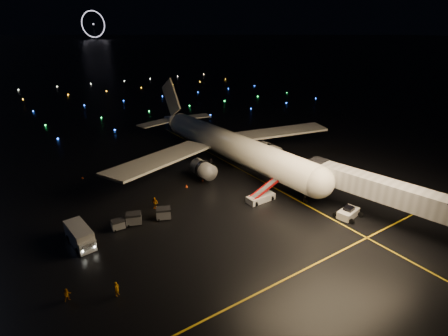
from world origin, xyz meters
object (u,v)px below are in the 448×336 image
(service_truck, at_px, (79,235))
(baggage_cart_2, at_px, (118,225))
(belt_loader, at_px, (261,191))
(airliner, at_px, (222,128))
(pushback_tug, at_px, (348,212))
(crew_a, at_px, (117,289))
(crew_b, at_px, (67,295))
(baggage_cart_0, at_px, (164,214))
(baggage_cart_1, at_px, (134,219))
(crew_c, at_px, (155,203))

(service_truck, bearing_deg, baggage_cart_2, 0.83)
(belt_loader, relative_size, baggage_cart_2, 4.04)
(airliner, distance_m, baggage_cart_2, 31.19)
(service_truck, relative_size, baggage_cart_2, 4.01)
(pushback_tug, height_order, service_truck, service_truck)
(airliner, bearing_deg, crew_a, -142.04)
(crew_b, bearing_deg, crew_a, -27.56)
(baggage_cart_2, bearing_deg, baggage_cart_0, -5.87)
(baggage_cart_1, bearing_deg, service_truck, -154.65)
(crew_c, bearing_deg, crew_a, -75.22)
(crew_b, bearing_deg, baggage_cart_2, 47.90)
(baggage_cart_1, xyz_separation_m, baggage_cart_2, (-2.36, -0.01, -0.17))
(crew_c, bearing_deg, crew_b, -89.10)
(crew_a, bearing_deg, crew_b, 121.07)
(crew_c, bearing_deg, belt_loader, 24.87)
(pushback_tug, xyz_separation_m, crew_c, (-23.42, 18.96, 0.09))
(service_truck, xyz_separation_m, crew_b, (-3.66, -10.26, -0.54))
(service_truck, xyz_separation_m, crew_c, (12.22, 3.43, -0.34))
(airliner, xyz_separation_m, crew_b, (-36.06, -24.84, -6.79))
(pushback_tug, distance_m, baggage_cart_1, 32.27)
(service_truck, distance_m, baggage_cart_1, 7.75)
(crew_a, bearing_deg, pushback_tug, -38.97)
(crew_c, relative_size, baggage_cart_0, 0.92)
(airliner, xyz_separation_m, baggage_cart_0, (-20.38, -14.93, -6.66))
(service_truck, distance_m, baggage_cart_2, 5.42)
(belt_loader, height_order, baggage_cart_0, belt_loader)
(airliner, distance_m, crew_b, 44.31)
(pushback_tug, xyz_separation_m, baggage_cart_0, (-23.61, 15.18, 0.02))
(crew_b, xyz_separation_m, baggage_cart_0, (15.68, 9.91, 0.13))
(pushback_tug, xyz_separation_m, crew_b, (-39.29, 5.28, -0.11))
(pushback_tug, xyz_separation_m, service_truck, (-35.64, 15.53, 0.43))
(airliner, bearing_deg, baggage_cart_2, -155.42)
(crew_b, height_order, baggage_cart_0, baggage_cart_0)
(crew_b, xyz_separation_m, baggage_cart_2, (9.01, 10.88, -0.02))
(pushback_tug, height_order, crew_a, pushback_tug)
(service_truck, height_order, crew_a, service_truck)
(pushback_tug, xyz_separation_m, baggage_cart_2, (-30.29, 16.15, -0.13))
(belt_loader, height_order, crew_c, belt_loader)
(service_truck, xyz_separation_m, baggage_cart_1, (7.71, 0.63, -0.39))
(crew_a, relative_size, baggage_cart_2, 0.99)
(crew_b, bearing_deg, pushback_tug, -10.12)
(crew_b, distance_m, crew_c, 20.96)
(airliner, bearing_deg, crew_b, -148.15)
(airliner, height_order, crew_c, airliner)
(airliner, relative_size, baggage_cart_0, 25.02)
(pushback_tug, distance_m, baggage_cart_0, 28.07)
(airliner, height_order, belt_loader, airliner)
(airliner, bearing_deg, pushback_tug, -86.58)
(service_truck, relative_size, crew_b, 4.61)
(crew_c, distance_m, baggage_cart_0, 3.79)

